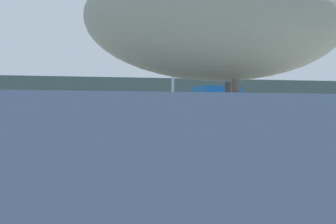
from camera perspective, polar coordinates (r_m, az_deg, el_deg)
hillside_backdrop at (r=83.86m, az=-11.43°, el=0.65°), size 140.00×14.95×7.23m
pier_dock at (r=2.44m, az=5.08°, el=-10.39°), size 3.75×3.15×0.86m
pelican at (r=2.45m, az=4.77°, el=9.67°), size 1.46×0.66×0.95m
fishing_boat_orange at (r=28.01m, az=3.85°, el=-0.91°), size 6.00×3.22×4.04m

